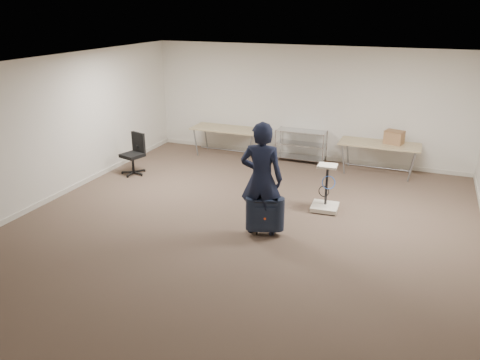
% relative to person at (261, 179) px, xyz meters
% --- Properties ---
extents(ground, '(9.00, 9.00, 0.00)m').
position_rel_person_xyz_m(ground, '(-0.38, -0.12, -0.98)').
color(ground, '#47352B').
rests_on(ground, ground).
extents(room_shell, '(8.00, 9.00, 9.00)m').
position_rel_person_xyz_m(room_shell, '(-0.38, 1.27, -0.93)').
color(room_shell, silver).
rests_on(room_shell, ground).
extents(folding_table_left, '(1.80, 0.75, 0.73)m').
position_rel_person_xyz_m(folding_table_left, '(-2.28, 3.83, -0.30)').
color(folding_table_left, '#8B7955').
rests_on(folding_table_left, ground).
extents(folding_table_right, '(1.80, 0.75, 0.73)m').
position_rel_person_xyz_m(folding_table_right, '(1.52, 3.83, -0.30)').
color(folding_table_right, '#8B7955').
rests_on(folding_table_right, ground).
extents(wire_shelf, '(1.22, 0.47, 0.80)m').
position_rel_person_xyz_m(wire_shelf, '(-0.38, 4.08, -0.54)').
color(wire_shelf, '#B9BBC0').
rests_on(wire_shelf, ground).
extents(person, '(0.77, 0.57, 1.96)m').
position_rel_person_xyz_m(person, '(0.00, 0.00, 0.00)').
color(person, black).
rests_on(person, ground).
extents(suitcase, '(0.47, 0.36, 1.14)m').
position_rel_person_xyz_m(suitcase, '(0.10, -0.07, -0.59)').
color(suitcase, black).
rests_on(suitcase, ground).
extents(office_chair, '(0.57, 0.57, 0.95)m').
position_rel_person_xyz_m(office_chair, '(-3.72, 1.76, -0.69)').
color(office_chair, black).
rests_on(office_chair, ground).
extents(equipment_cart, '(0.52, 0.52, 0.91)m').
position_rel_person_xyz_m(equipment_cart, '(0.83, 1.34, -0.74)').
color(equipment_cart, beige).
rests_on(equipment_cart, ground).
extents(cardboard_box, '(0.47, 0.40, 0.30)m').
position_rel_person_xyz_m(cardboard_box, '(1.81, 3.93, -0.10)').
color(cardboard_box, '#A1744A').
rests_on(cardboard_box, folding_table_right).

